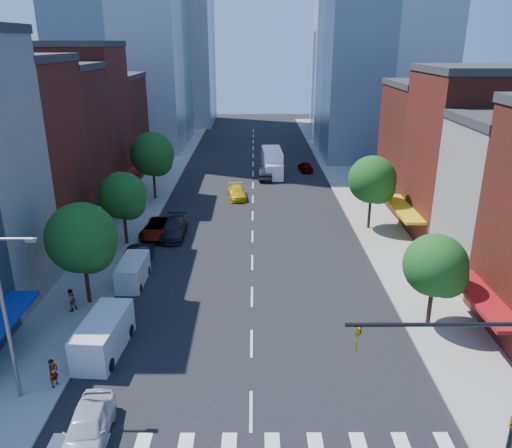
% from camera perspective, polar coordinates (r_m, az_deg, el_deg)
% --- Properties ---
extents(ground, '(220.00, 220.00, 0.00)m').
position_cam_1_polar(ground, '(26.80, -0.58, -20.59)').
color(ground, black).
rests_on(ground, ground).
extents(sidewalk_left, '(5.00, 120.00, 0.15)m').
position_cam_1_polar(sidewalk_left, '(64.05, -11.65, 3.92)').
color(sidewalk_left, gray).
rests_on(sidewalk_left, ground).
extents(sidewalk_right, '(5.00, 120.00, 0.15)m').
position_cam_1_polar(sidewalk_right, '(63.98, 10.93, 3.95)').
color(sidewalk_right, gray).
rests_on(sidewalk_right, ground).
extents(bldg_left_2, '(12.00, 9.00, 16.00)m').
position_cam_1_polar(bldg_left_2, '(46.96, -27.19, 6.24)').
color(bldg_left_2, maroon).
rests_on(bldg_left_2, ground).
extents(bldg_left_3, '(12.00, 8.00, 15.00)m').
position_cam_1_polar(bldg_left_3, '(54.60, -23.27, 7.96)').
color(bldg_left_3, '#551B15').
rests_on(bldg_left_3, ground).
extents(bldg_left_4, '(12.00, 9.00, 17.00)m').
position_cam_1_polar(bldg_left_4, '(62.23, -20.47, 10.57)').
color(bldg_left_4, maroon).
rests_on(bldg_left_4, ground).
extents(bldg_left_5, '(12.00, 10.00, 13.00)m').
position_cam_1_polar(bldg_left_5, '(71.42, -17.75, 10.33)').
color(bldg_left_5, '#551B15').
rests_on(bldg_left_5, ground).
extents(bldg_right_2, '(12.00, 10.00, 15.00)m').
position_cam_1_polar(bldg_right_2, '(49.97, 24.60, 6.77)').
color(bldg_right_2, maroon).
rests_on(bldg_right_2, ground).
extents(bldg_right_3, '(12.00, 10.00, 13.00)m').
position_cam_1_polar(bldg_right_3, '(59.20, 20.60, 8.15)').
color(bldg_right_3, '#551B15').
rests_on(bldg_right_3, ground).
extents(traffic_signal, '(7.24, 2.24, 8.00)m').
position_cam_1_polar(traffic_signal, '(22.87, 26.50, -17.97)').
color(traffic_signal, black).
rests_on(traffic_signal, sidewalk_right).
extents(streetlight, '(2.25, 0.25, 9.00)m').
position_cam_1_polar(streetlight, '(27.33, -26.52, -8.71)').
color(streetlight, slate).
rests_on(streetlight, sidewalk_left).
extents(tree_left_near, '(4.80, 4.80, 7.30)m').
position_cam_1_polar(tree_left_near, '(35.61, -19.09, -1.80)').
color(tree_left_near, black).
rests_on(tree_left_near, sidewalk_left).
extents(tree_left_mid, '(4.20, 4.20, 6.65)m').
position_cam_1_polar(tree_left_mid, '(45.66, -14.84, 2.95)').
color(tree_left_mid, black).
rests_on(tree_left_mid, sidewalk_left).
extents(tree_left_far, '(5.00, 5.00, 7.75)m').
position_cam_1_polar(tree_left_far, '(58.71, -11.63, 7.63)').
color(tree_left_far, black).
rests_on(tree_left_far, sidewalk_left).
extents(tree_right_near, '(4.00, 4.00, 6.20)m').
position_cam_1_polar(tree_right_near, '(33.25, 20.07, -4.75)').
color(tree_right_near, black).
rests_on(tree_right_near, sidewalk_right).
extents(tree_right_far, '(4.60, 4.60, 7.20)m').
position_cam_1_polar(tree_right_far, '(49.29, 13.31, 4.73)').
color(tree_right_far, black).
rests_on(tree_right_far, sidewalk_right).
extents(parked_car_front, '(2.16, 4.83, 1.61)m').
position_cam_1_polar(parked_car_front, '(25.93, -18.68, -21.17)').
color(parked_car_front, silver).
rests_on(parked_car_front, ground).
extents(parked_car_second, '(2.06, 4.88, 1.57)m').
position_cam_1_polar(parked_car_second, '(42.13, -13.50, -3.83)').
color(parked_car_second, black).
rests_on(parked_car_second, ground).
extents(parked_car_third, '(2.88, 5.67, 1.53)m').
position_cam_1_polar(parked_car_third, '(48.40, -11.22, -0.49)').
color(parked_car_third, '#999999').
rests_on(parked_car_third, ground).
extents(parked_car_rear, '(2.31, 5.55, 1.60)m').
position_cam_1_polar(parked_car_rear, '(47.98, -9.41, -0.52)').
color(parked_car_rear, black).
rests_on(parked_car_rear, ground).
extents(cargo_van_near, '(2.51, 5.39, 2.23)m').
position_cam_1_polar(cargo_van_near, '(31.49, -17.11, -12.22)').
color(cargo_van_near, silver).
rests_on(cargo_van_near, ground).
extents(cargo_van_far, '(1.83, 4.43, 1.88)m').
position_cam_1_polar(cargo_van_far, '(39.38, -13.92, -5.37)').
color(cargo_van_far, silver).
rests_on(cargo_van_far, ground).
extents(taxi, '(2.51, 4.99, 1.39)m').
position_cam_1_polar(taxi, '(59.25, -2.22, 3.64)').
color(taxi, '#D8BB0B').
rests_on(taxi, ground).
extents(traffic_car_oncoming, '(2.15, 5.14, 1.65)m').
position_cam_1_polar(traffic_car_oncoming, '(67.59, 1.20, 5.84)').
color(traffic_car_oncoming, black).
rests_on(traffic_car_oncoming, ground).
extents(traffic_car_far, '(2.08, 4.14, 1.35)m').
position_cam_1_polar(traffic_car_far, '(72.18, 5.67, 6.55)').
color(traffic_car_far, '#999999').
rests_on(traffic_car_far, ground).
extents(box_truck, '(2.89, 8.55, 3.41)m').
position_cam_1_polar(box_truck, '(69.87, 1.87, 6.97)').
color(box_truck, white).
rests_on(box_truck, ground).
extents(pedestrian_near, '(0.59, 0.70, 1.63)m').
position_cam_1_polar(pedestrian_near, '(29.62, -22.14, -15.47)').
color(pedestrian_near, '#999999').
rests_on(pedestrian_near, sidewalk_left).
extents(pedestrian_far, '(0.94, 0.99, 1.61)m').
position_cam_1_polar(pedestrian_far, '(36.57, -20.43, -8.14)').
color(pedestrian_far, '#999999').
rests_on(pedestrian_far, sidewalk_left).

